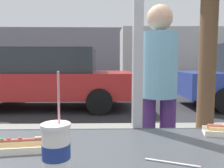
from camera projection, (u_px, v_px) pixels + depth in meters
name	position (u px, v px, depth m)	size (l,w,h in m)	color
ground_plane	(111.00, 93.00, 9.24)	(60.00, 60.00, 0.00)	#2D2D30
sidewalk_strip	(120.00, 159.00, 2.87)	(16.00, 2.80, 0.15)	gray
building_facade_far	(108.00, 52.00, 21.26)	(28.00, 1.20, 4.28)	gray
soda_cup_left	(56.00, 150.00, 0.69)	(0.09, 0.09, 0.33)	silver
hotdog_tray_far	(22.00, 145.00, 0.92)	(0.27, 0.13, 0.05)	beige
loose_straw	(172.00, 163.00, 0.80)	(0.01, 0.01, 0.19)	white
parked_car_red	(49.00, 78.00, 6.31)	(4.64, 2.02, 1.64)	red
box_truck	(188.00, 55.00, 11.63)	(7.11, 2.44, 2.87)	beige
pedestrian	(158.00, 86.00, 2.00)	(0.32, 0.32, 1.63)	#442660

